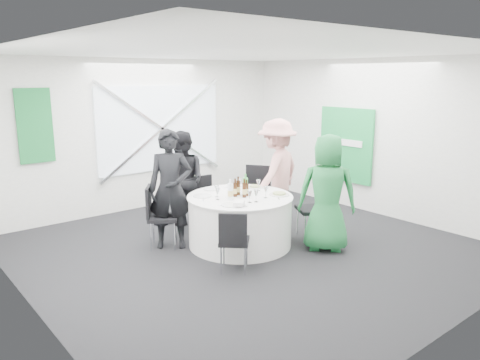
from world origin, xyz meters
TOP-DOWN VIEW (x-y plane):
  - floor at (0.00, 0.00)m, footprint 6.00×6.00m
  - ceiling at (0.00, 0.00)m, footprint 6.00×6.00m
  - wall_back at (0.00, 3.00)m, footprint 6.00×0.00m
  - wall_front at (0.00, -3.00)m, footprint 6.00×0.00m
  - wall_left at (-3.00, 0.00)m, footprint 0.00×6.00m
  - wall_right at (3.00, 0.00)m, footprint 0.00×6.00m
  - window_panel at (0.30, 2.96)m, footprint 2.60×0.03m
  - window_brace_a at (0.30, 2.92)m, footprint 2.63×0.05m
  - window_brace_b at (0.30, 2.92)m, footprint 2.63×0.05m
  - green_banner at (-2.00, 2.95)m, footprint 0.55×0.04m
  - green_sign at (2.94, 0.60)m, footprint 0.05×1.20m
  - banquet_table at (0.00, 0.20)m, footprint 1.56×1.56m
  - chair_back at (0.12, 1.26)m, footprint 0.43×0.44m
  - chair_back_left at (-0.99, 0.91)m, footprint 0.59×0.58m
  - chair_back_right at (0.86, 0.80)m, footprint 0.64×0.63m
  - chair_front_right at (1.08, -0.40)m, footprint 0.63×0.63m
  - chair_front_left at (-0.71, -0.54)m, footprint 0.53×0.53m
  - person_man_back_left at (-0.82, 0.79)m, footprint 0.76×0.71m
  - person_man_back at (-0.21, 1.41)m, footprint 0.56×0.85m
  - person_woman_pink at (1.11, 0.58)m, footprint 1.28×0.89m
  - person_woman_green at (0.85, -0.73)m, footprint 0.96×0.98m
  - plate_back at (-0.08, 0.79)m, footprint 0.26×0.26m
  - plate_back_left at (-0.44, 0.53)m, footprint 0.27×0.27m
  - plate_back_right at (0.51, 0.45)m, footprint 0.25×0.25m
  - plate_front_right at (0.48, -0.13)m, footprint 0.30×0.30m
  - plate_front_left at (-0.42, -0.12)m, footprint 0.26×0.26m
  - napkin at (-0.36, -0.22)m, footprint 0.22×0.21m
  - beer_bottle_a at (-0.08, 0.22)m, footprint 0.06×0.06m
  - beer_bottle_b at (0.02, 0.26)m, footprint 0.06×0.06m
  - beer_bottle_c at (0.08, 0.14)m, footprint 0.06×0.06m
  - beer_bottle_d at (-0.00, 0.10)m, footprint 0.06×0.06m
  - green_water_bottle at (0.13, 0.23)m, footprint 0.08×0.08m
  - clear_water_bottle at (-0.24, 0.12)m, footprint 0.08×0.08m
  - wine_glass_a at (0.42, 0.27)m, footprint 0.07×0.07m
  - wine_glass_b at (-0.04, -0.20)m, footprint 0.07×0.07m
  - wine_glass_c at (0.22, -0.12)m, footprint 0.07×0.07m
  - wine_glass_d at (-0.30, 0.37)m, footprint 0.07×0.07m
  - wine_glass_e at (-0.38, 0.25)m, footprint 0.07×0.07m
  - wine_glass_f at (-0.13, -0.17)m, footprint 0.07×0.07m
  - wine_glass_g at (0.23, 0.49)m, footprint 0.07×0.07m
  - fork_a at (0.21, 0.74)m, footprint 0.15×0.03m
  - knife_a at (-0.12, 0.76)m, footprint 0.15×0.03m
  - fork_b at (0.55, 0.37)m, footprint 0.10×0.13m
  - knife_b at (0.37, 0.64)m, footprint 0.09×0.13m
  - fork_c at (-0.39, 0.62)m, footprint 0.09×0.14m
  - knife_c at (-0.56, 0.35)m, footprint 0.09×0.14m
  - fork_d at (-0.51, -0.07)m, footprint 0.12×0.12m
  - knife_d at (-0.34, -0.26)m, footprint 0.10×0.13m
  - fork_e at (0.33, -0.27)m, footprint 0.10×0.13m
  - knife_e at (0.54, -0.01)m, footprint 0.10×0.13m

SIDE VIEW (x-z plane):
  - floor at x=0.00m, z-range 0.00..0.00m
  - banquet_table at x=0.00m, z-range 0.00..0.76m
  - chair_front_left at x=-0.71m, z-range 0.07..0.89m
  - chair_back at x=0.12m, z-range 0.07..0.92m
  - chair_back_left at x=-0.99m, z-range 0.08..1.00m
  - chair_back_right at x=0.86m, z-range 0.09..1.09m
  - chair_front_right at x=1.08m, z-range 0.09..1.11m
  - fork_a at x=0.21m, z-range 0.76..0.77m
  - knife_a at x=-0.12m, z-range 0.76..0.77m
  - fork_b at x=0.55m, z-range 0.76..0.77m
  - knife_b at x=0.37m, z-range 0.76..0.77m
  - fork_c at x=-0.39m, z-range 0.76..0.77m
  - knife_c at x=-0.56m, z-range 0.76..0.77m
  - fork_d at x=-0.51m, z-range 0.76..0.77m
  - knife_d at x=-0.34m, z-range 0.76..0.77m
  - fork_e at x=0.33m, z-range 0.76..0.77m
  - knife_e at x=0.54m, z-range 0.76..0.77m
  - plate_back at x=-0.08m, z-range 0.76..0.77m
  - plate_back_left at x=-0.44m, z-range 0.76..0.77m
  - plate_front_left at x=-0.42m, z-range 0.76..0.77m
  - plate_back_right at x=0.51m, z-range 0.76..0.80m
  - plate_front_right at x=0.48m, z-range 0.76..0.80m
  - napkin at x=-0.36m, z-range 0.78..0.83m
  - person_man_back at x=-0.21m, z-range 0.00..1.62m
  - person_woman_green at x=0.85m, z-range 0.00..1.70m
  - beer_bottle_c at x=0.08m, z-range 0.73..0.97m
  - beer_bottle_a at x=-0.08m, z-range 0.73..1.00m
  - beer_bottle_d at x=0.00m, z-range 0.73..1.00m
  - beer_bottle_b at x=0.02m, z-range 0.73..1.01m
  - person_man_back_left at x=-0.82m, z-range 0.00..1.75m
  - clear_water_bottle at x=-0.24m, z-range 0.73..1.03m
  - green_water_bottle at x=0.13m, z-range 0.73..1.04m
  - wine_glass_a at x=0.42m, z-range 0.80..0.97m
  - wine_glass_b at x=-0.04m, z-range 0.80..0.97m
  - wine_glass_c at x=0.22m, z-range 0.80..0.97m
  - wine_glass_d at x=-0.30m, z-range 0.80..0.97m
  - wine_glass_e at x=-0.38m, z-range 0.80..0.97m
  - wine_glass_f at x=-0.13m, z-range 0.80..0.97m
  - wine_glass_g at x=0.23m, z-range 0.80..0.97m
  - person_woman_pink at x=1.11m, z-range 0.00..1.80m
  - green_sign at x=2.94m, z-range 0.50..1.90m
  - wall_back at x=0.00m, z-range -1.60..4.40m
  - wall_front at x=0.00m, z-range -1.60..4.40m
  - wall_left at x=-3.00m, z-range -1.60..4.40m
  - wall_right at x=3.00m, z-range -1.60..4.40m
  - window_panel at x=0.30m, z-range 0.70..2.30m
  - window_brace_a at x=0.30m, z-range 0.58..2.42m
  - window_brace_b at x=0.30m, z-range 0.58..2.42m
  - green_banner at x=-2.00m, z-range 1.10..2.30m
  - ceiling at x=0.00m, z-range 2.80..2.80m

